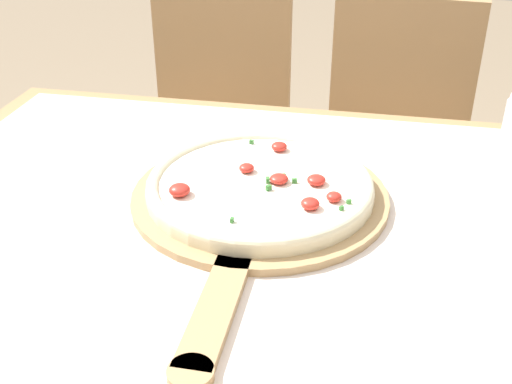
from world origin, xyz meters
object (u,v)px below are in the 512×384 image
object	(u,v)px
pizza_peel	(257,203)
chair_right	(392,146)
pizza	(260,185)
chair_left	(218,132)

from	to	relation	value
pizza_peel	chair_right	xyz separation A→B (m)	(0.21, 0.79, -0.26)
pizza	chair_right	world-z (taller)	chair_right
pizza_peel	chair_left	size ratio (longest dim) A/B	0.66
pizza_peel	chair_left	xyz separation A→B (m)	(-0.27, 0.79, -0.26)
chair_left	pizza_peel	bearing A→B (deg)	-73.46
chair_left	chair_right	xyz separation A→B (m)	(0.48, -0.00, 0.00)
chair_left	chair_right	world-z (taller)	same
pizza	pizza_peel	bearing A→B (deg)	-90.67
pizza_peel	chair_left	world-z (taller)	chair_left
pizza_peel	chair_right	size ratio (longest dim) A/B	0.66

